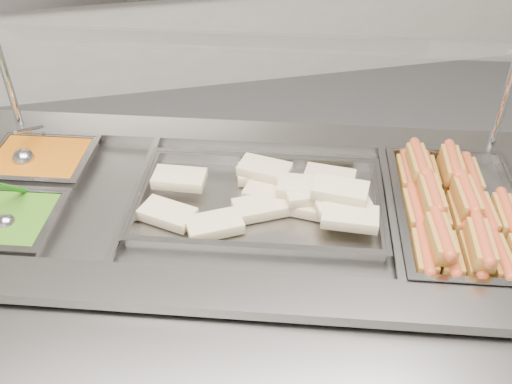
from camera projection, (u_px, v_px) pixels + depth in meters
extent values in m
cube|color=gray|center=(241.00, 304.00, 1.74)|extent=(1.76, 1.13, 0.79)
cube|color=gray|center=(223.00, 293.00, 1.24)|extent=(1.67, 0.61, 0.03)
cube|color=gray|center=(250.00, 135.00, 1.73)|extent=(1.67, 0.61, 0.03)
cube|color=black|center=(239.00, 230.00, 1.55)|extent=(1.56, 0.93, 0.02)
cube|color=gray|center=(390.00, 206.00, 1.46)|extent=(0.17, 0.50, 0.01)
cube|color=gray|center=(136.00, 192.00, 1.50)|extent=(0.17, 0.50, 0.01)
cube|color=gray|center=(214.00, 360.00, 1.14)|extent=(1.63, 0.70, 0.02)
cylinder|color=silver|center=(3.00, 65.00, 1.63)|extent=(0.02, 0.02, 0.40)
cylinder|color=silver|center=(510.00, 85.00, 1.54)|extent=(0.02, 0.02, 0.40)
cube|color=silver|center=(244.00, 41.00, 1.41)|extent=(1.51, 0.69, 0.08)
cube|color=#B8480A|center=(42.00, 167.00, 1.64)|extent=(0.30, 0.27, 0.08)
cube|color=#225E0E|center=(3.00, 228.00, 1.44)|extent=(0.30, 0.27, 0.08)
cube|color=#9C6620|center=(424.00, 255.00, 1.34)|extent=(0.09, 0.14, 0.05)
cylinder|color=red|center=(425.00, 249.00, 1.32)|extent=(0.07, 0.15, 0.03)
cube|color=#9C6620|center=(415.00, 212.00, 1.46)|extent=(0.08, 0.14, 0.05)
cylinder|color=red|center=(416.00, 205.00, 1.45)|extent=(0.07, 0.15, 0.03)
cube|color=#9C6620|center=(407.00, 175.00, 1.58)|extent=(0.08, 0.14, 0.05)
cylinder|color=red|center=(408.00, 169.00, 1.57)|extent=(0.07, 0.15, 0.03)
cube|color=#9C6620|center=(448.00, 257.00, 1.33)|extent=(0.09, 0.14, 0.05)
cylinder|color=red|center=(450.00, 250.00, 1.32)|extent=(0.07, 0.15, 0.03)
cube|color=#9C6620|center=(437.00, 213.00, 1.46)|extent=(0.09, 0.14, 0.05)
cylinder|color=red|center=(439.00, 207.00, 1.44)|extent=(0.07, 0.15, 0.03)
cube|color=#9C6620|center=(428.00, 175.00, 1.58)|extent=(0.08, 0.14, 0.05)
cylinder|color=red|center=(429.00, 170.00, 1.57)|extent=(0.07, 0.15, 0.03)
cube|color=#9C6620|center=(473.00, 258.00, 1.33)|extent=(0.09, 0.14, 0.05)
cylinder|color=red|center=(475.00, 252.00, 1.32)|extent=(0.07, 0.15, 0.03)
cube|color=#9C6620|center=(460.00, 214.00, 1.45)|extent=(0.08, 0.14, 0.05)
cylinder|color=red|center=(462.00, 208.00, 1.44)|extent=(0.07, 0.15, 0.03)
cube|color=#9C6620|center=(449.00, 177.00, 1.58)|extent=(0.08, 0.14, 0.05)
cylinder|color=red|center=(450.00, 171.00, 1.56)|extent=(0.07, 0.15, 0.03)
cube|color=#9C6620|center=(498.00, 260.00, 1.32)|extent=(0.08, 0.14, 0.05)
cylinder|color=red|center=(501.00, 253.00, 1.31)|extent=(0.07, 0.15, 0.03)
cube|color=#9C6620|center=(483.00, 215.00, 1.45)|extent=(0.08, 0.14, 0.05)
cylinder|color=red|center=(485.00, 209.00, 1.44)|extent=(0.07, 0.15, 0.03)
cube|color=#9C6620|center=(470.00, 178.00, 1.57)|extent=(0.09, 0.14, 0.05)
cylinder|color=red|center=(471.00, 172.00, 1.56)|extent=(0.07, 0.15, 0.03)
cube|color=#9C6620|center=(505.00, 216.00, 1.44)|extent=(0.09, 0.14, 0.05)
cylinder|color=red|center=(508.00, 210.00, 1.43)|extent=(0.07, 0.15, 0.03)
cube|color=#9C6620|center=(440.00, 239.00, 1.31)|extent=(0.08, 0.14, 0.05)
cylinder|color=red|center=(442.00, 232.00, 1.30)|extent=(0.06, 0.15, 0.03)
cube|color=#9C6620|center=(431.00, 196.00, 1.43)|extent=(0.08, 0.14, 0.05)
cylinder|color=red|center=(433.00, 190.00, 1.42)|extent=(0.07, 0.15, 0.03)
cube|color=#9C6620|center=(418.00, 164.00, 1.54)|extent=(0.08, 0.14, 0.05)
cylinder|color=red|center=(420.00, 158.00, 1.53)|extent=(0.06, 0.15, 0.03)
cube|color=#9C6620|center=(480.00, 245.00, 1.30)|extent=(0.09, 0.14, 0.05)
cylinder|color=red|center=(482.00, 238.00, 1.28)|extent=(0.07, 0.15, 0.03)
cube|color=#9C6620|center=(466.00, 198.00, 1.43)|extent=(0.08, 0.14, 0.05)
cylinder|color=red|center=(468.00, 192.00, 1.41)|extent=(0.07, 0.15, 0.03)
cube|color=#9C6620|center=(452.00, 166.00, 1.54)|extent=(0.09, 0.14, 0.05)
cylinder|color=red|center=(453.00, 159.00, 1.52)|extent=(0.07, 0.15, 0.03)
cube|color=beige|center=(325.00, 190.00, 1.52)|extent=(0.14, 0.09, 0.03)
cube|color=beige|center=(263.00, 174.00, 1.57)|extent=(0.15, 0.10, 0.03)
cube|color=beige|center=(305.00, 205.00, 1.47)|extent=(0.16, 0.13, 0.03)
cube|color=beige|center=(329.00, 178.00, 1.56)|extent=(0.16, 0.13, 0.03)
cube|color=beige|center=(215.00, 225.00, 1.40)|extent=(0.14, 0.09, 0.03)
cube|color=beige|center=(271.00, 194.00, 1.50)|extent=(0.16, 0.14, 0.03)
cube|color=beige|center=(168.00, 214.00, 1.44)|extent=(0.16, 0.14, 0.03)
cube|color=beige|center=(261.00, 207.00, 1.46)|extent=(0.14, 0.09, 0.03)
cube|color=beige|center=(265.00, 169.00, 1.54)|extent=(0.16, 0.14, 0.03)
cube|color=beige|center=(304.00, 187.00, 1.48)|extent=(0.15, 0.12, 0.03)
cube|color=beige|center=(342.00, 203.00, 1.43)|extent=(0.14, 0.08, 0.03)
cube|color=beige|center=(350.00, 217.00, 1.38)|extent=(0.16, 0.12, 0.03)
cube|color=beige|center=(312.00, 193.00, 1.46)|extent=(0.14, 0.08, 0.03)
cube|color=beige|center=(179.00, 179.00, 1.51)|extent=(0.15, 0.12, 0.03)
cube|color=beige|center=(340.00, 190.00, 1.42)|extent=(0.16, 0.13, 0.03)
sphere|color=#A3A2A7|center=(24.00, 160.00, 1.61)|extent=(0.06, 0.06, 0.06)
cylinder|color=#A3A2A7|center=(29.00, 129.00, 1.63)|extent=(0.05, 0.15, 0.08)
sphere|color=#A3A2A7|center=(6.00, 224.00, 1.40)|extent=(0.05, 0.05, 0.05)
cylinder|color=#196B13|center=(13.00, 188.00, 1.42)|extent=(0.05, 0.11, 0.11)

